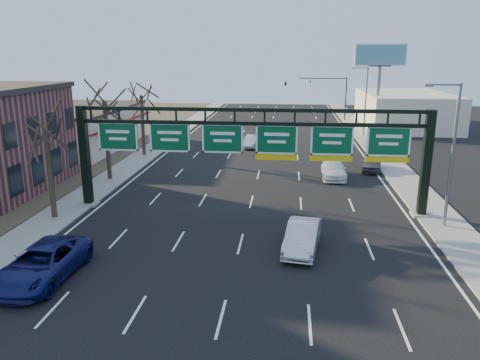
# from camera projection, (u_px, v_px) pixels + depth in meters

# --- Properties ---
(ground) EXTENTS (160.00, 160.00, 0.00)m
(ground) POSITION_uv_depth(u_px,v_px,m) (237.00, 258.00, 25.22)
(ground) COLOR black
(ground) RESTS_ON ground
(sidewalk_left) EXTENTS (3.00, 120.00, 0.12)m
(sidewalk_left) POSITION_uv_depth(u_px,v_px,m) (129.00, 166.00, 45.67)
(sidewalk_left) COLOR gray
(sidewalk_left) RESTS_ON ground
(sidewalk_right) EXTENTS (3.00, 120.00, 0.12)m
(sidewalk_right) POSITION_uv_depth(u_px,v_px,m) (398.00, 172.00, 43.14)
(sidewalk_right) COLOR gray
(sidewalk_right) RESTS_ON ground
(dirt_strip_left) EXTENTS (21.00, 120.00, 0.06)m
(dirt_strip_left) POSITION_uv_depth(u_px,v_px,m) (11.00, 163.00, 46.89)
(dirt_strip_left) COLOR #473D2B
(dirt_strip_left) RESTS_ON ground
(lane_markings) EXTENTS (21.60, 120.00, 0.01)m
(lane_markings) POSITION_uv_depth(u_px,v_px,m) (260.00, 170.00, 44.42)
(lane_markings) COLOR white
(lane_markings) RESTS_ON ground
(sign_gantry) EXTENTS (24.60, 1.20, 7.20)m
(sign_gantry) POSITION_uv_depth(u_px,v_px,m) (252.00, 146.00, 31.67)
(sign_gantry) COLOR black
(sign_gantry) RESTS_ON ground
(cream_strip) EXTENTS (10.90, 18.40, 4.70)m
(cream_strip) POSITION_uv_depth(u_px,v_px,m) (81.00, 127.00, 54.57)
(cream_strip) COLOR beige
(cream_strip) RESTS_ON ground
(building_right_distant) EXTENTS (12.00, 20.00, 5.00)m
(building_right_distant) POSITION_uv_depth(u_px,v_px,m) (404.00, 109.00, 70.59)
(building_right_distant) COLOR beige
(building_right_distant) RESTS_ON ground
(tree_gantry) EXTENTS (3.60, 3.60, 8.48)m
(tree_gantry) POSITION_uv_depth(u_px,v_px,m) (43.00, 112.00, 29.43)
(tree_gantry) COLOR #2D2219
(tree_gantry) RESTS_ON sidewalk_left
(tree_mid) EXTENTS (3.60, 3.60, 9.24)m
(tree_mid) POSITION_uv_depth(u_px,v_px,m) (103.00, 89.00, 38.83)
(tree_mid) COLOR #2D2219
(tree_mid) RESTS_ON sidewalk_left
(tree_far) EXTENTS (3.60, 3.60, 8.86)m
(tree_far) POSITION_uv_depth(u_px,v_px,m) (141.00, 85.00, 48.53)
(tree_far) COLOR #2D2219
(tree_far) RESTS_ON sidewalk_left
(streetlight_near) EXTENTS (2.15, 0.22, 9.00)m
(streetlight_near) POSITION_uv_depth(u_px,v_px,m) (451.00, 149.00, 28.42)
(streetlight_near) COLOR slate
(streetlight_near) RESTS_ON sidewalk_right
(streetlight_far) EXTENTS (2.15, 0.22, 9.00)m
(streetlight_far) POSITION_uv_depth(u_px,v_px,m) (365.00, 98.00, 61.06)
(streetlight_far) COLOR slate
(streetlight_far) RESTS_ON sidewalk_right
(billboard_right) EXTENTS (7.00, 0.50, 12.00)m
(billboard_right) POSITION_uv_depth(u_px,v_px,m) (380.00, 66.00, 64.55)
(billboard_right) COLOR slate
(billboard_right) RESTS_ON ground
(traffic_signal_mast) EXTENTS (10.16, 0.54, 7.00)m
(traffic_signal_mast) POSITION_uv_depth(u_px,v_px,m) (308.00, 86.00, 76.02)
(traffic_signal_mast) COLOR black
(traffic_signal_mast) RESTS_ON ground
(car_blue_suv) EXTENTS (3.01, 6.14, 1.68)m
(car_blue_suv) POSITION_uv_depth(u_px,v_px,m) (43.00, 263.00, 22.65)
(car_blue_suv) COLOR #131756
(car_blue_suv) RESTS_ON ground
(car_silver_sedan) EXTENTS (2.38, 5.05, 1.60)m
(car_silver_sedan) POSITION_uv_depth(u_px,v_px,m) (302.00, 237.00, 26.05)
(car_silver_sedan) COLOR silver
(car_silver_sedan) RESTS_ON ground
(car_white_wagon) EXTENTS (2.19, 5.14, 1.48)m
(car_white_wagon) POSITION_uv_depth(u_px,v_px,m) (334.00, 169.00, 41.45)
(car_white_wagon) COLOR white
(car_white_wagon) RESTS_ON ground
(car_grey_far) EXTENTS (2.47, 4.58, 1.48)m
(car_grey_far) POSITION_uv_depth(u_px,v_px,m) (372.00, 163.00, 43.97)
(car_grey_far) COLOR #424547
(car_grey_far) RESTS_ON ground
(car_silver_distant) EXTENTS (2.14, 4.38, 1.38)m
(car_silver_distant) POSITION_uv_depth(u_px,v_px,m) (252.00, 141.00, 54.92)
(car_silver_distant) COLOR silver
(car_silver_distant) RESTS_ON ground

